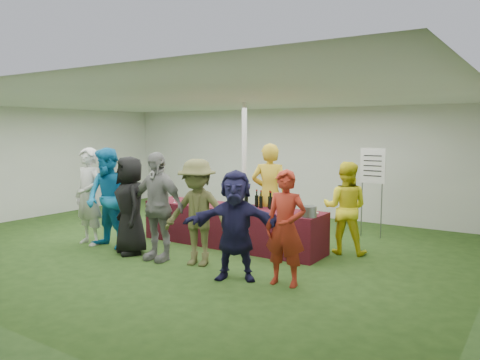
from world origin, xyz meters
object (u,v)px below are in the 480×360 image
Objects in this scene: customer_0 at (89,196)px; customer_4 at (197,212)px; customer_1 at (108,198)px; customer_2 at (130,205)px; serving_table at (231,226)px; staff_back at (345,208)px; customer_6 at (286,228)px; wine_list_sign at (372,172)px; staff_pourer at (270,194)px; customer_5 at (235,225)px; customer_3 at (157,206)px; dump_bucket at (309,212)px.

customer_0 is 1.07× the size of customer_4.
customer_2 is at bearing -1.67° from customer_1.
serving_table is 2.23× the size of staff_back.
customer_6 is at bearing -16.34° from customer_4.
wine_list_sign is at bearing 76.83° from customer_2.
staff_pourer is 1.12× the size of customer_4.
wine_list_sign is 3.88m from customer_4.
serving_table is 2.22× the size of customer_6.
customer_5 is at bearing -2.10° from customer_1.
staff_pourer is at bearing 75.88° from customer_2.
staff_pourer is 1.04× the size of customer_1.
customer_6 is at bearing 2.58° from customer_0.
customer_5 is (1.66, -0.14, -0.11)m from customer_3.
customer_6 is at bearing 1.34° from customer_1.
customer_4 is (2.57, 0.04, -0.06)m from customer_0.
wine_list_sign is 0.94× the size of staff_pourer.
serving_table is 1.89m from customer_2.
customer_1 is at bearing -155.53° from customer_2.
staff_back is 3.24m from customer_3.
customer_6 is (3.65, -0.05, -0.11)m from customer_1.
serving_table is 2.01m from customer_5.
dump_bucket is 0.14× the size of customer_1.
customer_2 is at bearing -131.47° from wine_list_sign.
customer_3 reaches higher than wine_list_sign.
staff_back is at bearing 36.07° from customer_4.
wine_list_sign is at bearing 82.97° from dump_bucket.
customer_1 is 2.02m from customer_4.
customer_4 reaches higher than customer_5.
customer_3 is (1.81, -0.08, -0.01)m from customer_0.
dump_bucket is 0.14× the size of wine_list_sign.
customer_2 is at bearing -157.22° from dump_bucket.
staff_pourer reaches higher than dump_bucket.
customer_5 is (2.93, -0.22, -0.12)m from customer_1.
customer_1 is (-3.44, -1.15, 0.08)m from dump_bucket.
dump_bucket is 1.22m from customer_6.
customer_0 is 1.15m from customer_2.
customer_5 is (1.16, -1.59, 0.42)m from serving_table.
serving_table is 1.76m from dump_bucket.
customer_1 is 1.14× the size of customer_6.
customer_6 is (1.63, -0.09, -0.04)m from customer_4.
wine_list_sign is 0.98× the size of customer_0.
customer_3 is at bearing -124.58° from wine_list_sign.
customer_1 is at bearing -136.85° from wine_list_sign.
customer_6 is at bearing 107.45° from staff_pourer.
staff_pourer is at bearing -4.98° from staff_back.
serving_table is at bearing 87.98° from customer_4.
customer_3 is 1.06× the size of customer_4.
staff_pourer is 3.41m from customer_0.
customer_6 reaches higher than customer_5.
staff_back is 0.88× the size of customer_1.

